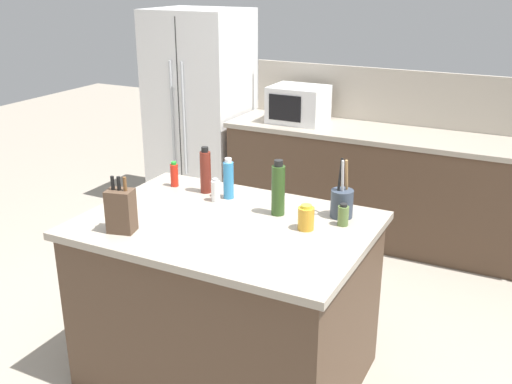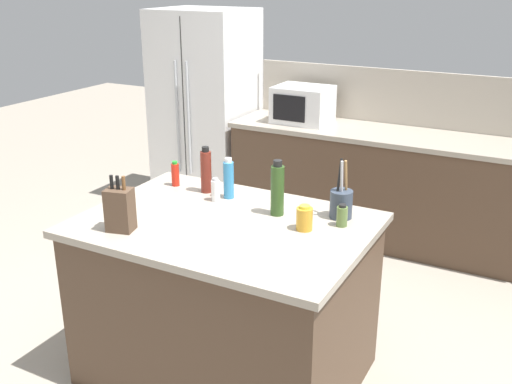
{
  "view_description": "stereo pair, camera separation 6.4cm",
  "coord_description": "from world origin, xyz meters",
  "views": [
    {
      "loc": [
        1.44,
        -2.49,
        2.17
      ],
      "look_at": [
        0.0,
        0.35,
        0.99
      ],
      "focal_mm": 42.0,
      "sensor_mm": 36.0,
      "label": 1
    },
    {
      "loc": [
        1.49,
        -2.46,
        2.17
      ],
      "look_at": [
        0.0,
        0.35,
        0.99
      ],
      "focal_mm": 42.0,
      "sensor_mm": 36.0,
      "label": 2
    }
  ],
  "objects": [
    {
      "name": "wall_backsplash",
      "position": [
        0.3,
        2.52,
        1.17
      ],
      "size": [
        2.73,
        0.03,
        0.46
      ],
      "primitive_type": "cube",
      "color": "#B2A899",
      "rests_on": "back_counter_run"
    },
    {
      "name": "dish_soap_bottle",
      "position": [
        -0.16,
        0.31,
        1.05
      ],
      "size": [
        0.06,
        0.06,
        0.24
      ],
      "color": "#3384BC",
      "rests_on": "kitchen_island"
    },
    {
      "name": "honey_jar",
      "position": [
        0.41,
        0.1,
        1.0
      ],
      "size": [
        0.08,
        0.08,
        0.13
      ],
      "color": "gold",
      "rests_on": "kitchen_island"
    },
    {
      "name": "microwave",
      "position": [
        -0.53,
        2.2,
        1.09
      ],
      "size": [
        0.47,
        0.39,
        0.31
      ],
      "color": "white",
      "rests_on": "back_counter_run"
    },
    {
      "name": "kitchen_island",
      "position": [
        0.0,
        0.0,
        0.47
      ],
      "size": [
        1.5,
        1.07,
        0.94
      ],
      "color": "#4C3828",
      "rests_on": "ground_plane"
    },
    {
      "name": "salt_shaker",
      "position": [
        -0.2,
        0.24,
        1.0
      ],
      "size": [
        0.05,
        0.05,
        0.13
      ],
      "color": "silver",
      "rests_on": "kitchen_island"
    },
    {
      "name": "spice_jar_oregano",
      "position": [
        0.56,
        0.23,
        1.0
      ],
      "size": [
        0.06,
        0.06,
        0.12
      ],
      "color": "#567038",
      "rests_on": "kitchen_island"
    },
    {
      "name": "vinegar_bottle",
      "position": [
        -0.32,
        0.34,
        1.07
      ],
      "size": [
        0.06,
        0.06,
        0.28
      ],
      "color": "maroon",
      "rests_on": "kitchen_island"
    },
    {
      "name": "refrigerator",
      "position": [
        -1.55,
        2.25,
        0.93
      ],
      "size": [
        0.85,
        0.75,
        1.85
      ],
      "color": "white",
      "rests_on": "ground_plane"
    },
    {
      "name": "knife_block",
      "position": [
        -0.4,
        -0.34,
        1.05
      ],
      "size": [
        0.15,
        0.13,
        0.29
      ],
      "rotation": [
        0.0,
        0.0,
        0.25
      ],
      "color": "#4C3828",
      "rests_on": "kitchen_island"
    },
    {
      "name": "utensil_crock",
      "position": [
        0.51,
        0.34,
        1.02
      ],
      "size": [
        0.12,
        0.12,
        0.32
      ],
      "color": "#333D4C",
      "rests_on": "kitchen_island"
    },
    {
      "name": "back_counter_run",
      "position": [
        0.3,
        2.2,
        0.47
      ],
      "size": [
        2.77,
        0.66,
        0.94
      ],
      "color": "#4C3828",
      "rests_on": "ground_plane"
    },
    {
      "name": "hot_sauce_bottle",
      "position": [
        -0.55,
        0.34,
        1.01
      ],
      "size": [
        0.05,
        0.05,
        0.15
      ],
      "color": "red",
      "rests_on": "kitchen_island"
    },
    {
      "name": "ground_plane",
      "position": [
        0.0,
        0.0,
        0.0
      ],
      "size": [
        14.0,
        14.0,
        0.0
      ],
      "primitive_type": "plane",
      "color": "gray"
    },
    {
      "name": "olive_oil_bottle",
      "position": [
        0.2,
        0.22,
        1.08
      ],
      "size": [
        0.07,
        0.07,
        0.3
      ],
      "color": "#2D4C1E",
      "rests_on": "kitchen_island"
    }
  ]
}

